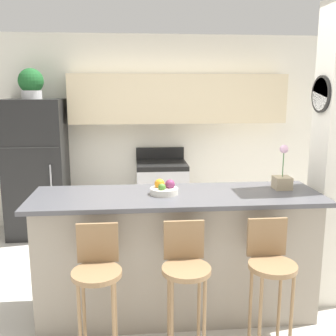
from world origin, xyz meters
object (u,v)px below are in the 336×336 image
at_px(trash_bin, 84,223).
at_px(fruit_bowl, 164,189).
at_px(stove_range, 162,196).
at_px(bar_stool_right, 271,268).
at_px(bar_stool_left, 97,275).
at_px(refrigerator, 37,169).
at_px(bar_stool_mid, 186,271).
at_px(potted_plant_on_fridge, 31,83).
at_px(orchid_vase, 282,178).

bearing_deg(trash_bin, fruit_bowl, -63.39).
bearing_deg(stove_range, bar_stool_right, -77.16).
bearing_deg(bar_stool_left, bar_stool_right, 0.00).
bearing_deg(bar_stool_right, trash_bin, 124.30).
distance_m(stove_range, bar_stool_left, 2.61).
distance_m(bar_stool_right, fruit_bowl, 1.00).
bearing_deg(refrigerator, bar_stool_left, -69.04).
bearing_deg(bar_stool_mid, fruit_bowl, 100.29).
height_order(refrigerator, bar_stool_left, refrigerator).
distance_m(bar_stool_right, potted_plant_on_fridge, 3.55).
height_order(stove_range, potted_plant_on_fridge, potted_plant_on_fridge).
distance_m(refrigerator, orchid_vase, 3.10).
distance_m(stove_range, orchid_vase, 2.19).
xyz_separation_m(refrigerator, bar_stool_left, (0.96, -2.51, -0.23)).
distance_m(refrigerator, potted_plant_on_fridge, 1.05).
relative_size(bar_stool_left, potted_plant_on_fridge, 2.61).
relative_size(stove_range, bar_stool_left, 1.12).
height_order(orchid_vase, trash_bin, orchid_vase).
bearing_deg(bar_stool_mid, stove_range, 89.53).
xyz_separation_m(stove_range, fruit_bowl, (-0.12, -1.97, 0.61)).
bearing_deg(bar_stool_mid, orchid_vase, 35.36).
height_order(bar_stool_left, orchid_vase, orchid_vase).
bearing_deg(fruit_bowl, stove_range, 86.43).
bearing_deg(fruit_bowl, orchid_vase, 4.36).
bearing_deg(fruit_bowl, bar_stool_left, -131.44).
relative_size(bar_stool_mid, orchid_vase, 2.56).
bearing_deg(bar_stool_left, trash_bin, 99.32).
relative_size(fruit_bowl, trash_bin, 0.59).
bearing_deg(refrigerator, fruit_bowl, -53.20).
relative_size(potted_plant_on_fridge, fruit_bowl, 1.64).
bearing_deg(refrigerator, trash_bin, -19.07).
bearing_deg(orchid_vase, stove_range, 114.88).
relative_size(potted_plant_on_fridge, orchid_vase, 0.98).
height_order(bar_stool_left, fruit_bowl, fruit_bowl).
xyz_separation_m(bar_stool_mid, orchid_vase, (0.90, 0.64, 0.49)).
distance_m(stove_range, fruit_bowl, 2.06).
bearing_deg(potted_plant_on_fridge, orchid_vase, -37.29).
height_order(stove_range, trash_bin, stove_range).
xyz_separation_m(bar_stool_mid, trash_bin, (-0.98, 2.31, -0.44)).
relative_size(stove_range, fruit_bowl, 4.78).
bearing_deg(stove_range, bar_stool_left, -103.74).
distance_m(bar_stool_mid, fruit_bowl, 0.72).
bearing_deg(fruit_bowl, refrigerator, 126.80).
relative_size(bar_stool_right, fruit_bowl, 4.28).
relative_size(potted_plant_on_fridge, trash_bin, 0.96).
bearing_deg(bar_stool_right, bar_stool_mid, 180.00).
bearing_deg(orchid_vase, bar_stool_right, -115.25).
xyz_separation_m(bar_stool_right, orchid_vase, (0.30, 0.64, 0.49)).
height_order(potted_plant_on_fridge, trash_bin, potted_plant_on_fridge).
height_order(bar_stool_right, orchid_vase, orchid_vase).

